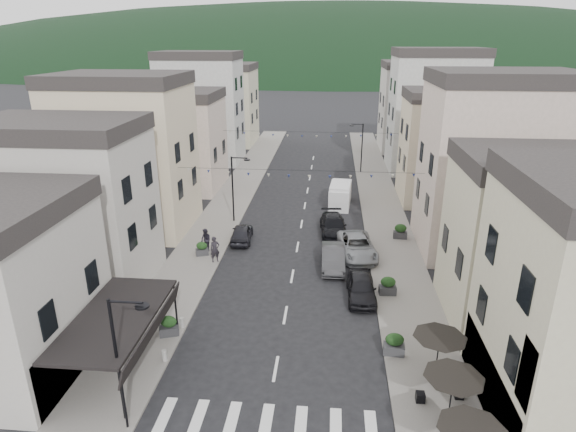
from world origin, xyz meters
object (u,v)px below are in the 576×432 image
parked_car_e (242,233)px  delivery_van (340,194)px  parked_car_c (357,246)px  pedestrian_a (215,249)px  pedestrian_b (206,240)px  parked_car_b (333,258)px  parked_car_a (361,287)px  parked_car_d (333,226)px

parked_car_e → delivery_van: size_ratio=0.80×
parked_car_e → parked_car_c: bearing=163.8°
pedestrian_a → pedestrian_b: (-1.12, 1.73, -0.06)m
delivery_van → pedestrian_b: (-10.37, -12.11, -0.11)m
parked_car_b → parked_car_a: bearing=-68.2°
parked_car_d → pedestrian_b: bearing=-159.4°
delivery_van → pedestrian_b: size_ratio=2.75×
parked_car_b → pedestrian_b: pedestrian_b is taller
parked_car_b → pedestrian_a: 8.61m
parked_car_a → parked_car_c: size_ratio=0.79×
parked_car_e → parked_car_a: bearing=133.8°
delivery_van → pedestrian_b: bearing=-126.0°
delivery_van → pedestrian_a: bearing=-119.1°
parked_car_c → parked_car_a: bearing=-97.5°
parked_car_b → pedestrian_b: bearing=168.9°
delivery_van → pedestrian_a: (-9.25, -13.84, -0.05)m
parked_car_d → pedestrian_a: 10.70m
parked_car_c → parked_car_e: (-9.20, 1.98, -0.08)m
parked_car_a → parked_car_b: bearing=111.8°
parked_car_d → pedestrian_a: pedestrian_a is taller
parked_car_c → parked_car_d: 4.51m
parked_car_d → parked_car_c: bearing=-71.3°
parked_car_e → pedestrian_b: (-2.32, -2.47, 0.35)m
parked_car_a → parked_car_c: bearing=88.6°
parked_car_c → parked_car_e: 9.41m
parked_car_a → pedestrian_a: pedestrian_a is taller
parked_car_c → pedestrian_b: 11.53m
parked_car_d → parked_car_e: bearing=-168.6°
parked_car_c → parked_car_e: parked_car_c is taller
parked_car_d → pedestrian_a: bearing=-148.4°
parked_car_b → parked_car_e: bearing=149.5°
parked_car_c → pedestrian_b: size_ratio=3.03×
parked_car_e → delivery_van: (8.05, 9.64, 0.46)m
parked_car_a → delivery_van: 18.01m
parked_car_c → pedestrian_b: (-11.52, -0.49, 0.26)m
pedestrian_a → pedestrian_b: 2.06m
parked_car_a → pedestrian_a: size_ratio=2.25×
parked_car_b → parked_car_d: 6.28m
parked_car_a → pedestrian_b: bearing=151.7°
parked_car_c → delivery_van: (-1.15, 11.62, 0.38)m
parked_car_c → parked_car_b: bearing=-137.6°
parked_car_d → pedestrian_a: size_ratio=2.65×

